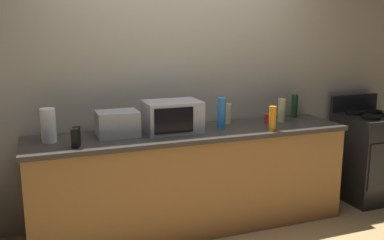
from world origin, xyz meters
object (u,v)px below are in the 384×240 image
Objects in this scene: paper_towel_roll at (48,125)px; bottle_vinegar at (282,110)px; bottle_spray_cleaner at (221,113)px; bottle_wine at (294,106)px; bottle_hand_soap at (228,114)px; mug_red at (269,118)px; microwave at (172,116)px; toaster_oven at (118,124)px; cordless_phone at (76,137)px; bottle_dish_soap at (272,119)px; stove_range at (369,156)px.

paper_towel_roll is 2.13m from bottle_vinegar.
bottle_spray_cleaner is 1.20× the size of bottle_wine.
mug_red is at bearing -16.48° from bottle_hand_soap.
paper_towel_roll is (-1.02, 0.00, 0.00)m from microwave.
toaster_oven is 1.83m from bottle_wine.
paper_towel_roll is 1.62m from bottle_hand_soap.
microwave reaches higher than bottle_wine.
paper_towel_roll reaches higher than cordless_phone.
cordless_phone is 1.96m from bottle_vinegar.
bottle_wine reaches higher than cordless_phone.
toaster_oven is 0.43m from cordless_phone.
mug_red is at bearing 0.35° from paper_towel_roll.
paper_towel_roll is (-0.55, -0.01, 0.03)m from toaster_oven.
bottle_vinegar is at bearing 0.09° from toaster_oven.
bottle_dish_soap is at bearing -18.68° from microwave.
bottle_spray_cleaner reaches higher than bottle_hand_soap.
bottle_wine is 1.23× the size of bottle_hand_soap.
mug_red is (-1.20, 0.06, 0.48)m from stove_range.
bottle_dish_soap is 0.41m from bottle_vinegar.
bottle_wine is (0.52, 0.44, 0.01)m from bottle_dish_soap.
bottle_vinegar reaches higher than stove_range.
bottle_spray_cleaner is 0.45m from bottle_dish_soap.
cordless_phone is at bearing -172.58° from mug_red.
microwave reaches higher than bottle_dish_soap.
bottle_dish_soap is at bearing -133.46° from bottle_vinegar.
cordless_phone is at bearing -50.30° from paper_towel_roll.
stove_range is 1.46m from bottle_dish_soap.
microwave is 0.97m from mug_red.
toaster_oven reaches higher than mug_red.
bottle_spray_cleaner is at bearing -3.43° from toaster_oven.
cordless_phone is 0.54× the size of bottle_spray_cleaner.
cordless_phone reaches higher than mug_red.
microwave is 1.78× the size of paper_towel_roll.
bottle_hand_soap reaches higher than stove_range.
bottle_dish_soap reaches higher than bottle_hand_soap.
stove_range is 1.19m from bottle_vinegar.
stove_range reaches higher than mug_red.
bottle_spray_cleaner reaches higher than bottle_dish_soap.
cordless_phone is (-3.00, -0.17, 0.51)m from stove_range.
mug_red is at bearing -158.83° from bottle_wine.
microwave is 1.11m from bottle_vinegar.
bottle_spray_cleaner is at bearing 25.21° from cordless_phone.
bottle_hand_soap is at bearing 120.20° from bottle_dish_soap.
microwave is 0.48m from toaster_oven.
microwave is 2.06× the size of bottle_wine.
mug_red is (-0.14, -0.00, -0.07)m from bottle_vinegar.
bottle_wine reaches higher than toaster_oven.
bottle_hand_soap is (0.15, 0.17, -0.05)m from bottle_spray_cleaner.
bottle_wine is (2.19, 0.38, 0.04)m from cordless_phone.
cordless_phone is (0.18, -0.22, -0.06)m from paper_towel_roll.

